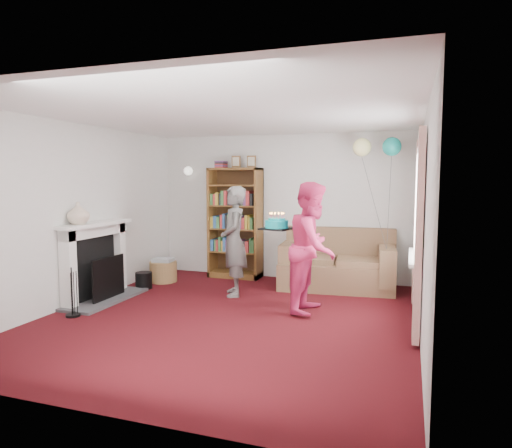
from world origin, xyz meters
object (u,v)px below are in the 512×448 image
(sofa, at_px, (337,266))
(person_magenta, at_px, (313,247))
(bookcase, at_px, (236,224))
(person_striped, at_px, (234,241))
(birthday_cake, at_px, (277,224))

(sofa, height_order, person_magenta, person_magenta)
(bookcase, height_order, sofa, bookcase)
(person_striped, xyz_separation_m, birthday_cake, (0.79, -0.45, 0.32))
(person_striped, bearing_deg, birthday_cake, 34.43)
(bookcase, bearing_deg, person_striped, -70.13)
(bookcase, xyz_separation_m, person_magenta, (1.72, -1.67, -0.10))
(person_magenta, height_order, birthday_cake, person_magenta)
(person_magenta, bearing_deg, person_striped, 74.74)
(person_striped, height_order, person_magenta, person_magenta)
(sofa, bearing_deg, person_magenta, -99.43)
(bookcase, xyz_separation_m, birthday_cake, (1.23, -1.67, 0.19))
(person_magenta, relative_size, birthday_cake, 4.56)
(person_magenta, distance_m, birthday_cake, 0.56)
(birthday_cake, bearing_deg, bookcase, 126.37)
(person_magenta, bearing_deg, bookcase, 49.74)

